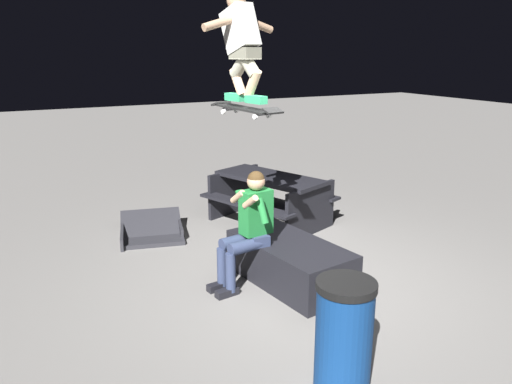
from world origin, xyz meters
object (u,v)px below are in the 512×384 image
Objects in this scene: person_sitting_on_ledge at (248,224)px; picnic_table_back at (270,192)px; ledge_box_main at (290,262)px; skateboard at (245,109)px; skater_airborne at (242,42)px; trash_bin at (344,335)px; kicker_ramp at (152,232)px.

picnic_table_back is at bearing -35.18° from person_sitting_on_ledge.
ledge_box_main is 1.81m from skateboard.
skater_airborne reaches higher than person_sitting_on_ledge.
ledge_box_main is 1.66× the size of trash_bin.
person_sitting_on_ledge reaches higher than trash_bin.
ledge_box_main is at bearing -155.18° from kicker_ramp.
skateboard is at bearing 54.48° from ledge_box_main.
picnic_table_back reaches higher than ledge_box_main.
skater_airborne is 1.23× the size of trash_bin.
picnic_table_back is (1.76, -1.24, -0.23)m from person_sitting_on_ledge.
person_sitting_on_ledge is 1.25m from skateboard.
skateboard is 2.59m from trash_bin.
skater_airborne reaches higher than skateboard.
ledge_box_main is 1.91m from trash_bin.
skater_airborne is at bearing 50.47° from ledge_box_main.
person_sitting_on_ledge is at bearing 72.43° from ledge_box_main.
ledge_box_main is at bearing -129.53° from skater_airborne.
picnic_table_back is (1.56, -1.21, -2.17)m from skater_airborne.
kicker_ramp is (1.82, 0.58, -2.60)m from skater_airborne.
trash_bin reaches higher than ledge_box_main.
kicker_ramp is 0.54× the size of picnic_table_back.
picnic_table_back reaches higher than kicker_ramp.
skater_airborne is at bearing -162.32° from kicker_ramp.
ledge_box_main is at bearing 157.65° from picnic_table_back.
trash_bin is (-2.10, 0.19, -1.52)m from skateboard.
skateboard is 2.49m from picnic_table_back.
skateboard is 0.69m from skater_airborne.
skater_airborne is 2.93m from picnic_table_back.
kicker_ramp is at bearing 17.68° from skater_airborne.
skater_airborne reaches higher than kicker_ramp.
person_sitting_on_ledge is 0.64× the size of picnic_table_back.
kicker_ramp is at bearing 81.51° from picnic_table_back.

